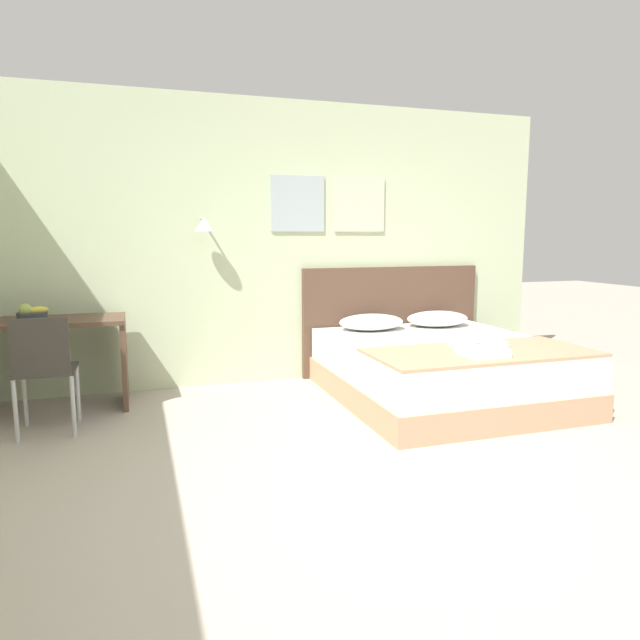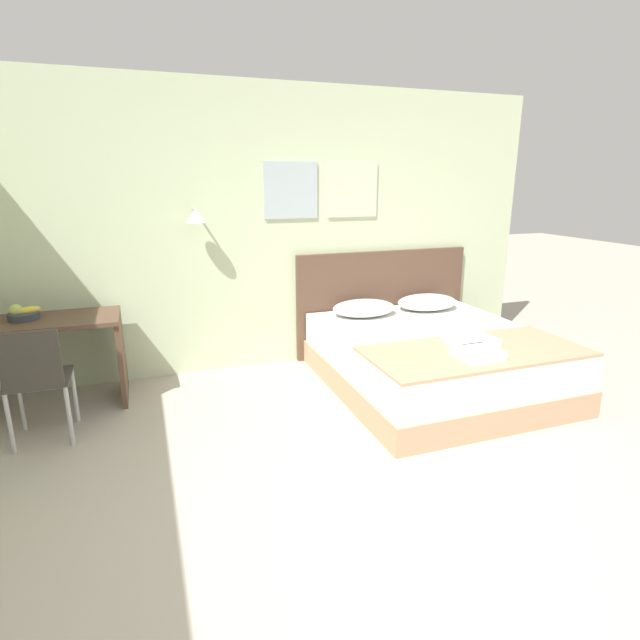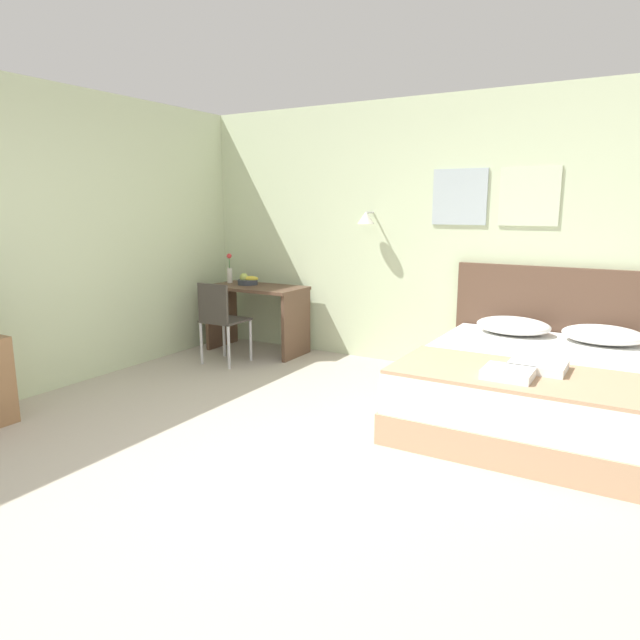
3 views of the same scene
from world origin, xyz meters
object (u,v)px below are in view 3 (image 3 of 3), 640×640
at_px(pillow_right, 603,335).
at_px(desk_chair, 220,316).
at_px(pillow_left, 513,326).
at_px(headboard, 561,328).
at_px(bed, 538,391).
at_px(folded_towel_near_foot, 538,366).
at_px(flower_vase, 230,271).
at_px(folded_towel_mid_bed, 508,373).
at_px(fruit_bowl, 247,281).
at_px(throw_blanket, 525,376).
at_px(desk, 257,307).

relative_size(pillow_right, desk_chair, 0.74).
bearing_deg(pillow_left, headboard, 40.53).
bearing_deg(bed, pillow_left, 116.35).
xyz_separation_m(bed, desk_chair, (-3.12, 0.04, 0.26)).
distance_m(pillow_right, folded_towel_near_foot, 1.20).
distance_m(bed, flower_vase, 3.69).
bearing_deg(pillow_left, folded_towel_mid_bed, -79.20).
distance_m(headboard, pillow_right, 0.47).
bearing_deg(flower_vase, desk_chair, -58.43).
relative_size(bed, desk_chair, 2.33).
xyz_separation_m(headboard, fruit_bowl, (-3.28, -0.30, 0.24)).
bearing_deg(bed, folded_towel_mid_bed, -96.59).
relative_size(pillow_right, folded_towel_mid_bed, 2.07).
bearing_deg(folded_towel_near_foot, flower_vase, 161.77).
xyz_separation_m(bed, pillow_right, (0.36, 0.72, 0.33)).
distance_m(folded_towel_near_foot, folded_towel_mid_bed, 0.31).
xyz_separation_m(throw_blanket, desk, (-3.12, 1.26, -0.01)).
xyz_separation_m(folded_towel_near_foot, desk, (-3.17, 1.12, -0.05)).
bearing_deg(desk_chair, pillow_left, 13.76).
xyz_separation_m(throw_blanket, fruit_bowl, (-3.28, 1.30, 0.27)).
bearing_deg(desk, folded_towel_mid_bed, -24.68).
bearing_deg(flower_vase, folded_towel_near_foot, -18.23).
relative_size(folded_towel_mid_bed, desk, 0.28).
bearing_deg(pillow_right, headboard, 139.47).
height_order(folded_towel_near_foot, desk, desk).
xyz_separation_m(headboard, flower_vase, (-3.56, -0.27, 0.33)).
xyz_separation_m(pillow_left, pillow_right, (0.71, 0.00, 0.00)).
bearing_deg(bed, desk_chair, 179.22).
bearing_deg(headboard, pillow_left, -139.47).
distance_m(bed, throw_blanket, 0.64).
height_order(throw_blanket, desk_chair, desk_chair).
distance_m(pillow_left, desk_chair, 2.85).
bearing_deg(flower_vase, bed, -11.93).
xyz_separation_m(folded_towel_mid_bed, desk_chair, (-3.04, 0.76, -0.05)).
xyz_separation_m(headboard, pillow_left, (-0.36, -0.30, 0.04)).
distance_m(headboard, folded_towel_mid_bed, 1.74).
xyz_separation_m(pillow_left, flower_vase, (-3.20, 0.03, 0.29)).
distance_m(throw_blanket, flower_vase, 3.81).
bearing_deg(folded_towel_mid_bed, desk, 155.32).
bearing_deg(pillow_left, desk, -179.18).
bearing_deg(pillow_left, flower_vase, 179.43).
height_order(folded_towel_near_foot, flower_vase, flower_vase).
bearing_deg(flower_vase, throw_blanket, -20.48).
bearing_deg(headboard, folded_towel_near_foot, -87.96).
height_order(headboard, fruit_bowl, headboard).
xyz_separation_m(bed, folded_towel_near_foot, (0.05, -0.44, 0.31)).
xyz_separation_m(bed, headboard, (0.00, 1.02, 0.29)).
bearing_deg(folded_towel_mid_bed, fruit_bowl, 155.78).
distance_m(folded_towel_mid_bed, flower_vase, 3.78).
xyz_separation_m(desk, flower_vase, (-0.44, 0.07, 0.37)).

